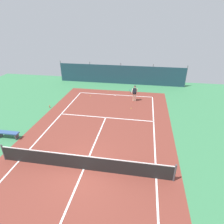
{
  "coord_description": "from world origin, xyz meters",
  "views": [
    {
      "loc": [
        3.03,
        -7.94,
        7.88
      ],
      "look_at": [
        0.66,
        5.81,
        0.9
      ],
      "focal_mm": 30.51,
      "sensor_mm": 36.0,
      "label": 1
    }
  ],
  "objects_px": {
    "tennis_ball_by_sideline": "(90,96)",
    "water_bottle": "(50,107)",
    "courtside_bench": "(8,133)",
    "tennis_player": "(135,92)",
    "tennis_ball_near_player": "(131,108)",
    "tennis_net": "(83,162)",
    "tennis_ball_midcourt": "(108,92)"
  },
  "relations": [
    {
      "from": "tennis_ball_by_sideline",
      "to": "water_bottle",
      "type": "height_order",
      "value": "water_bottle"
    },
    {
      "from": "tennis_ball_by_sideline",
      "to": "courtside_bench",
      "type": "distance_m",
      "value": 9.58
    },
    {
      "from": "tennis_player",
      "to": "tennis_ball_near_player",
      "type": "xyz_separation_m",
      "value": [
        -0.15,
        -1.93,
        -0.93
      ]
    },
    {
      "from": "tennis_net",
      "to": "courtside_bench",
      "type": "bearing_deg",
      "value": 161.07
    },
    {
      "from": "tennis_ball_near_player",
      "to": "courtside_bench",
      "type": "bearing_deg",
      "value": -142.26
    },
    {
      "from": "tennis_net",
      "to": "tennis_ball_near_player",
      "type": "distance_m",
      "value": 8.87
    },
    {
      "from": "tennis_player",
      "to": "tennis_ball_midcourt",
      "type": "distance_m",
      "value": 3.94
    },
    {
      "from": "tennis_ball_near_player",
      "to": "tennis_ball_midcourt",
      "type": "xyz_separation_m",
      "value": [
        -3.04,
        4.05,
        0.0
      ]
    },
    {
      "from": "tennis_net",
      "to": "tennis_ball_by_sideline",
      "type": "relative_size",
      "value": 153.33
    },
    {
      "from": "tennis_player",
      "to": "tennis_ball_by_sideline",
      "type": "height_order",
      "value": "tennis_player"
    },
    {
      "from": "tennis_player",
      "to": "water_bottle",
      "type": "relative_size",
      "value": 6.83
    },
    {
      "from": "tennis_ball_near_player",
      "to": "tennis_ball_by_sideline",
      "type": "xyz_separation_m",
      "value": [
        -4.7,
        2.4,
        0.0
      ]
    },
    {
      "from": "tennis_net",
      "to": "water_bottle",
      "type": "distance_m",
      "value": 9.45
    },
    {
      "from": "tennis_ball_near_player",
      "to": "tennis_ball_midcourt",
      "type": "height_order",
      "value": "same"
    },
    {
      "from": "tennis_ball_by_sideline",
      "to": "courtside_bench",
      "type": "xyz_separation_m",
      "value": [
        -3.65,
        -8.86,
        0.34
      ]
    },
    {
      "from": "tennis_ball_near_player",
      "to": "tennis_ball_midcourt",
      "type": "bearing_deg",
      "value": 126.89
    },
    {
      "from": "tennis_player",
      "to": "water_bottle",
      "type": "xyz_separation_m",
      "value": [
        -7.95,
        -3.07,
        -0.84
      ]
    },
    {
      "from": "tennis_ball_near_player",
      "to": "tennis_player",
      "type": "bearing_deg",
      "value": 85.41
    },
    {
      "from": "tennis_player",
      "to": "tennis_ball_near_player",
      "type": "bearing_deg",
      "value": 97.58
    },
    {
      "from": "tennis_net",
      "to": "tennis_ball_midcourt",
      "type": "bearing_deg",
      "value": 94.52
    },
    {
      "from": "tennis_ball_by_sideline",
      "to": "water_bottle",
      "type": "bearing_deg",
      "value": -131.14
    },
    {
      "from": "tennis_ball_near_player",
      "to": "tennis_ball_by_sideline",
      "type": "height_order",
      "value": "same"
    },
    {
      "from": "tennis_net",
      "to": "tennis_ball_near_player",
      "type": "bearing_deg",
      "value": 76.72
    },
    {
      "from": "tennis_ball_near_player",
      "to": "water_bottle",
      "type": "xyz_separation_m",
      "value": [
        -7.79,
        -1.14,
        0.09
      ]
    },
    {
      "from": "tennis_ball_by_sideline",
      "to": "water_bottle",
      "type": "relative_size",
      "value": 0.28
    },
    {
      "from": "tennis_player",
      "to": "tennis_ball_by_sideline",
      "type": "bearing_deg",
      "value": 6.62
    },
    {
      "from": "tennis_ball_midcourt",
      "to": "tennis_ball_near_player",
      "type": "bearing_deg",
      "value": -53.11
    },
    {
      "from": "tennis_ball_near_player",
      "to": "courtside_bench",
      "type": "relative_size",
      "value": 0.04
    },
    {
      "from": "tennis_ball_by_sideline",
      "to": "courtside_bench",
      "type": "relative_size",
      "value": 0.04
    },
    {
      "from": "tennis_net",
      "to": "courtside_bench",
      "type": "distance_m",
      "value": 6.67
    },
    {
      "from": "tennis_net",
      "to": "tennis_ball_midcourt",
      "type": "height_order",
      "value": "tennis_net"
    },
    {
      "from": "water_bottle",
      "to": "tennis_ball_near_player",
      "type": "bearing_deg",
      "value": 8.36
    }
  ]
}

